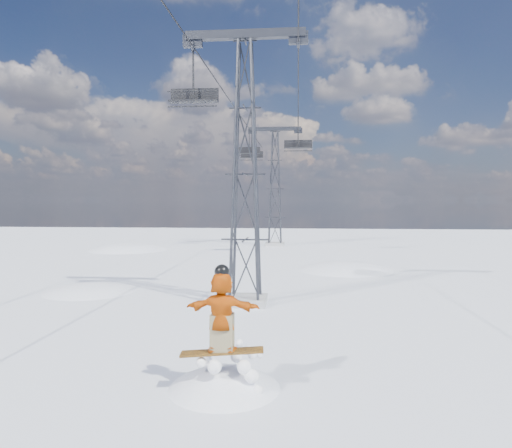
# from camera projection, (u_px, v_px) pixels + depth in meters

# --- Properties ---
(ground) EXTENTS (120.00, 120.00, 0.00)m
(ground) POSITION_uv_depth(u_px,v_px,m) (178.00, 375.00, 11.52)
(ground) COLOR white
(ground) RESTS_ON ground
(snow_terrain) EXTENTS (39.00, 37.00, 22.00)m
(snow_terrain) POSITION_uv_depth(u_px,v_px,m) (191.00, 390.00, 33.58)
(snow_terrain) COLOR white
(snow_terrain) RESTS_ON ground
(lift_tower_near) EXTENTS (5.20, 1.80, 11.43)m
(lift_tower_near) POSITION_uv_depth(u_px,v_px,m) (245.00, 175.00, 19.12)
(lift_tower_near) COLOR #999999
(lift_tower_near) RESTS_ON ground
(lift_tower_far) EXTENTS (5.20, 1.80, 11.43)m
(lift_tower_far) POSITION_uv_depth(u_px,v_px,m) (275.00, 189.00, 43.98)
(lift_tower_far) COLOR #999999
(lift_tower_far) RESTS_ON ground
(haul_cables) EXTENTS (4.46, 51.00, 0.06)m
(haul_cables) POSITION_uv_depth(u_px,v_px,m) (265.00, 103.00, 30.27)
(haul_cables) COLOR black
(haul_cables) RESTS_ON ground
(lift_chair_near) EXTENTS (2.06, 0.59, 2.56)m
(lift_chair_near) POSITION_uv_depth(u_px,v_px,m) (194.00, 96.00, 19.27)
(lift_chair_near) COLOR black
(lift_chair_near) RESTS_ON ground
(lift_chair_mid) EXTENTS (2.17, 0.62, 2.69)m
(lift_chair_mid) POSITION_uv_depth(u_px,v_px,m) (298.00, 145.00, 35.25)
(lift_chair_mid) COLOR black
(lift_chair_mid) RESTS_ON ground
(lift_chair_far) EXTENTS (2.15, 0.62, 2.67)m
(lift_chair_far) POSITION_uv_depth(u_px,v_px,m) (252.00, 155.00, 43.46)
(lift_chair_far) COLOR black
(lift_chair_far) RESTS_ON ground
(lift_chair_extra) EXTENTS (1.97, 0.57, 2.44)m
(lift_chair_extra) POSITION_uv_depth(u_px,v_px,m) (249.00, 151.00, 41.34)
(lift_chair_extra) COLOR black
(lift_chair_extra) RESTS_ON ground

